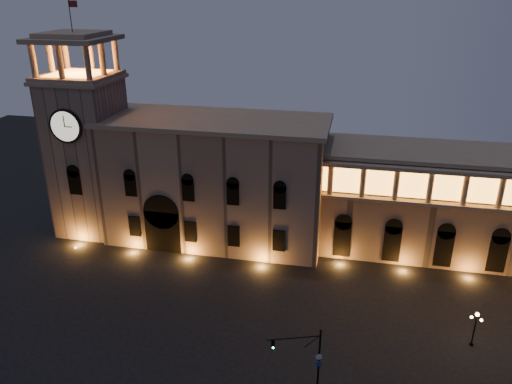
% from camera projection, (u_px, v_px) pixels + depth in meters
% --- Properties ---
extents(ground, '(160.00, 160.00, 0.00)m').
position_uv_depth(ground, '(179.00, 332.00, 52.93)').
color(ground, black).
rests_on(ground, ground).
extents(government_building, '(30.80, 12.80, 17.60)m').
position_uv_depth(government_building, '(215.00, 180.00, 69.73)').
color(government_building, '#8D715C').
rests_on(government_building, ground).
extents(clock_tower, '(9.80, 9.80, 32.40)m').
position_uv_depth(clock_tower, '(88.00, 149.00, 70.94)').
color(clock_tower, '#8D715C').
rests_on(clock_tower, ground).
extents(colonnade_wing, '(40.60, 11.50, 14.50)m').
position_uv_depth(colonnade_wing, '(469.00, 204.00, 65.60)').
color(colonnade_wing, '#876C56').
rests_on(colonnade_wing, ground).
extents(traffic_light, '(4.75, 1.83, 6.82)m').
position_uv_depth(traffic_light, '(310.00, 360.00, 43.85)').
color(traffic_light, black).
rests_on(traffic_light, ground).
extents(street_lamp_near, '(1.31, 0.61, 3.95)m').
position_uv_depth(street_lamp_near, '(475.00, 326.00, 50.15)').
color(street_lamp_near, black).
rests_on(street_lamp_near, ground).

